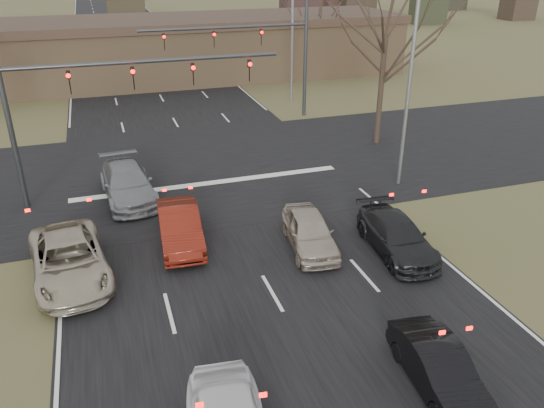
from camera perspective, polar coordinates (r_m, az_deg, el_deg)
The scene contains 14 objects.
ground at distance 16.15m, azimuth 3.50°, elevation -15.41°, with size 360.00×360.00×0.00m, color #4E502B.
road_main at distance 72.19m, azimuth -14.97°, elevation 16.34°, with size 14.00×300.00×0.02m, color black.
road_cross at distance 28.69m, azimuth -7.55°, elevation 3.74°, with size 200.00×14.00×0.02m, color black.
building at distance 50.34m, azimuth -10.83°, elevation 16.10°, with size 42.40×10.40×5.30m.
mast_arm_near at distance 24.87m, azimuth -19.39°, elevation 11.37°, with size 12.12×0.24×8.00m.
mast_arm_far at distance 36.37m, azimuth -0.66°, elevation 16.78°, with size 11.12×0.24×8.00m.
streetlight_right_near at distance 25.69m, azimuth 14.34°, elevation 13.60°, with size 2.34×0.25×10.00m.
streetlight_right_far at distance 41.05m, azimuth 1.94°, elevation 18.58°, with size 2.34×0.25×10.00m.
car_silver_suv at distance 20.09m, azimuth -20.99°, elevation -5.62°, with size 2.48×5.39×1.50m, color #AEA48D.
car_black_hatch at distance 15.28m, azimuth 17.50°, elevation -16.53°, with size 1.33×3.81×1.26m, color black.
car_charcoal_sedan at distance 20.97m, azimuth 13.27°, elevation -3.37°, with size 1.89×4.65×1.35m, color black.
car_grey_ahead at distance 25.67m, azimuth -15.28°, elevation 2.16°, with size 2.16×5.32×1.54m, color gray.
car_red_ahead at distance 21.26m, azimuth -9.88°, elevation -2.42°, with size 1.56×4.48×1.48m, color maroon.
car_silver_ahead at distance 20.72m, azimuth 4.07°, elevation -2.96°, with size 1.66×4.13×1.41m, color #B2A490.
Camera 1 is at (-4.72, -11.25, 10.58)m, focal length 35.00 mm.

